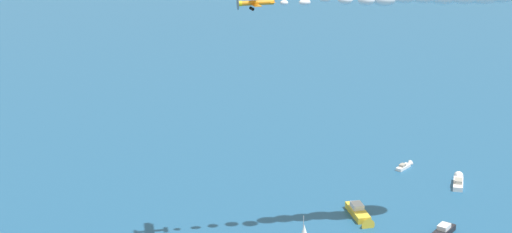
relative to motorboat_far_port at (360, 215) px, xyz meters
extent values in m
cube|color=gold|center=(1.42, -0.56, -0.15)|extent=(9.28, 5.87, 1.42)
cone|color=gold|center=(-3.62, 1.42, -0.15)|extent=(3.14, 3.46, 2.83)
cube|color=silver|center=(2.04, -0.80, 1.09)|extent=(3.71, 3.24, 1.06)
cube|color=white|center=(15.08, -26.48, -0.49)|extent=(2.70, 4.84, 0.74)
cone|color=white|center=(15.87, -29.19, -0.49)|extent=(1.75, 1.55, 1.48)
cube|color=gray|center=(14.98, -26.14, 0.16)|extent=(1.58, 1.88, 0.55)
cube|color=black|center=(-15.67, -8.53, -0.24)|extent=(5.03, 8.18, 1.25)
cube|color=silver|center=(-15.47, -9.08, 0.86)|extent=(2.81, 3.25, 0.94)
cube|color=white|center=(0.19, -29.58, -0.31)|extent=(6.27, 6.52, 1.10)
cone|color=white|center=(3.04, -32.65, -0.31)|extent=(2.80, 2.78, 2.19)
cube|color=gray|center=(-0.16, -29.20, 0.65)|extent=(2.92, 2.95, 0.82)
cylinder|color=orange|center=(-0.38, 27.12, 49.10)|extent=(3.44, 6.27, 1.00)
cylinder|color=yellow|center=(0.76, 29.78, 49.10)|extent=(1.26, 0.99, 1.12)
cylinder|color=#4C4C51|center=(0.93, 30.17, 49.10)|extent=(2.36, 1.05, 2.54)
cube|color=orange|center=(-0.29, 27.40, 48.83)|extent=(7.10, 4.02, 0.93)
cylinder|color=yellow|center=(-2.51, 28.35, 49.92)|extent=(0.30, 0.20, 1.62)
cylinder|color=yellow|center=(-1.03, 27.72, 49.74)|extent=(0.30, 0.20, 1.62)
cube|color=orange|center=(-1.50, 24.50, 49.10)|extent=(2.65, 1.81, 0.36)
cylinder|color=black|center=(-0.99, 28.25, 48.21)|extent=(0.41, 0.63, 0.61)
cylinder|color=black|center=(0.65, 27.54, 48.01)|extent=(0.41, 0.63, 0.61)
ellipsoid|color=silver|center=(-2.59, 22.50, 48.93)|extent=(1.70, 1.84, 1.07)
ellipsoid|color=silver|center=(-4.06, 18.96, 48.83)|extent=(2.20, 2.55, 1.29)
ellipsoid|color=silver|center=(-7.01, 11.90, 48.96)|extent=(3.17, 3.47, 1.97)
ellipsoid|color=silver|center=(-8.94, 8.56, 48.88)|extent=(3.79, 4.06, 2.40)
camera|label=1|loc=(-136.52, 121.31, 85.65)|focal=66.17mm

